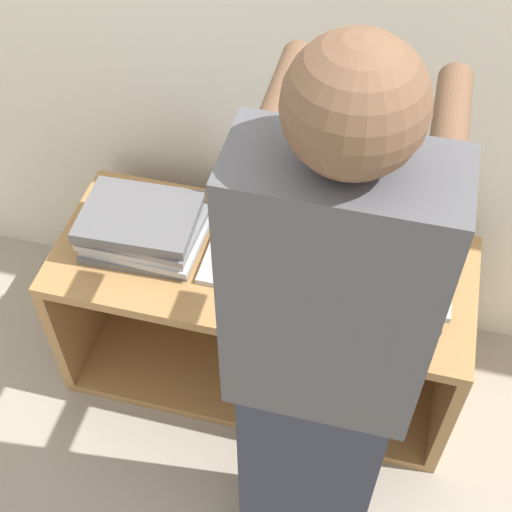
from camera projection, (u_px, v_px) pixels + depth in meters
name	position (u px, v px, depth m)	size (l,w,h in m)	color
ground_plane	(243.00, 430.00, 2.42)	(12.00, 12.00, 0.00)	#9E9384
wall_back	(297.00, 9.00, 1.92)	(8.00, 0.05, 2.40)	silver
cart	(266.00, 304.00, 2.41)	(1.29, 0.54, 0.57)	#A87A47
laptop_open	(268.00, 236.00, 2.16)	(0.34, 0.39, 0.25)	#B7B7BC
laptop_stack_left	(143.00, 226.00, 2.17)	(0.37, 0.28, 0.13)	slate
laptop_stack_right	(387.00, 276.00, 2.07)	(0.37, 0.28, 0.09)	slate
person	(321.00, 371.00, 1.58)	(0.40, 0.53, 1.69)	#2D3342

